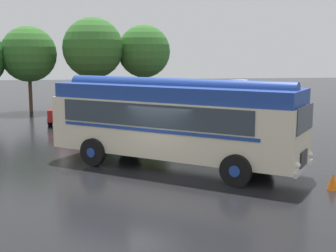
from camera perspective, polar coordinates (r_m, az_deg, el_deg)
ground_plane at (r=17.71m, az=-0.80°, el=-5.61°), size 120.00×120.00×0.00m
vintage_bus at (r=18.03m, az=0.65°, el=0.80°), size 9.56×7.96×3.49m
car_near_left at (r=30.48m, az=-12.07°, el=2.01°), size 2.27×4.35×1.66m
car_mid_left at (r=30.85m, az=-6.56°, el=2.24°), size 2.23×4.33×1.66m
car_mid_right at (r=30.65m, az=-1.19°, el=2.25°), size 2.12×4.28×1.66m
car_far_right at (r=31.41m, az=3.33°, el=2.40°), size 2.13×4.28×1.66m
box_van at (r=31.28m, az=9.03°, el=3.23°), size 2.36×5.78×2.50m
tree_left_of_centre at (r=36.47m, az=-16.88°, el=8.44°), size 4.14×4.10×6.35m
tree_centre at (r=35.64m, az=-9.02°, el=9.29°), size 4.51×4.51×7.00m
tree_right_of_centre at (r=36.35m, az=-2.78°, el=9.00°), size 4.02×4.02×6.51m
traffic_cone at (r=16.35m, az=19.45°, el=-6.39°), size 0.36×0.36×0.55m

